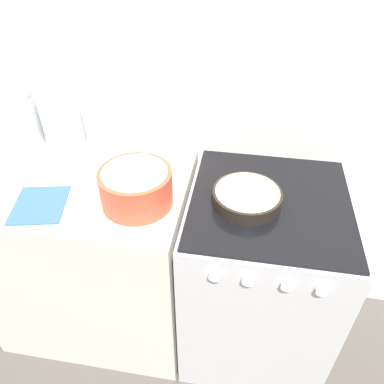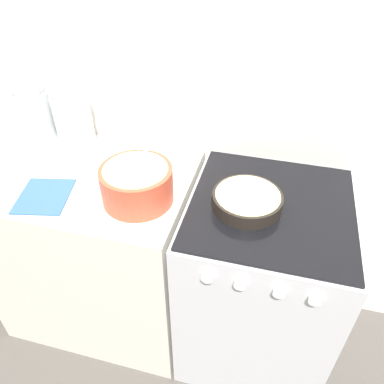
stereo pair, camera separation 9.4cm
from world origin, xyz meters
name	(u,v)px [view 1 (the left image)]	position (x,y,z in m)	size (l,w,h in m)	color
ground_plane	(176,381)	(0.00, 0.00, 0.00)	(12.00, 12.00, 0.00)	#4C4742
wall_back	(200,77)	(0.00, 0.65, 1.20)	(4.74, 0.05, 2.40)	white
countertop_cabinet	(96,255)	(-0.43, 0.31, 0.44)	(0.87, 0.62, 0.88)	silver
stove	(258,276)	(0.32, 0.31, 0.44)	(0.61, 0.64, 0.88)	silver
mixing_bowl	(136,186)	(-0.16, 0.22, 0.96)	(0.26, 0.26, 0.27)	#D84C33
baking_pan	(247,197)	(0.23, 0.28, 0.91)	(0.25, 0.25, 0.05)	black
storage_jar_left	(22,125)	(-0.76, 0.53, 0.99)	(0.15, 0.15, 0.24)	silver
storage_jar_middle	(63,128)	(-0.57, 0.53, 0.99)	(0.16, 0.16, 0.25)	silver
recipe_page	(40,205)	(-0.51, 0.14, 0.89)	(0.23, 0.25, 0.01)	#3359B2
measuring_spoon	(146,212)	(-0.11, 0.15, 0.90)	(0.12, 0.04, 0.04)	white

